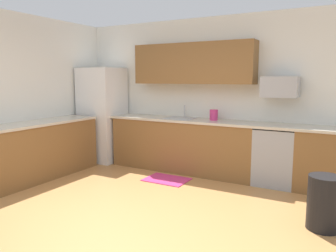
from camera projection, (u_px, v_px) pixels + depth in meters
ground_plane at (126, 223)px, 3.79m from camera, size 12.00×12.00×0.00m
wall_back at (213, 95)px, 5.89m from camera, size 5.80×0.10×2.70m
cabinet_run_back at (182, 146)px, 5.92m from camera, size 2.64×0.60×0.90m
cabinet_run_back_right at (329, 162)px, 4.78m from camera, size 0.91×0.60×0.90m
cabinet_run_left at (42, 150)px, 5.52m from camera, size 0.60×2.00×0.90m
countertop_back at (205, 121)px, 5.65m from camera, size 4.80×0.64×0.04m
countertop_left at (40, 123)px, 5.45m from camera, size 0.64×2.00×0.04m
upper_cabinets_back at (193, 64)px, 5.76m from camera, size 2.20×0.34×0.70m
refrigerator at (103, 115)px, 6.62m from camera, size 0.76×0.70×1.85m
oven_range at (276, 156)px, 5.14m from camera, size 0.60×0.60×0.91m
microwave at (280, 87)px, 5.07m from camera, size 0.54×0.36×0.32m
sink_basin at (180, 122)px, 5.88m from camera, size 0.48×0.40×0.14m
sink_faucet at (185, 112)px, 6.01m from camera, size 0.02×0.02×0.24m
trash_bin at (324, 203)px, 3.60m from camera, size 0.36×0.36×0.60m
floor_mat at (167, 180)px, 5.40m from camera, size 0.70×0.50×0.01m
kettle at (214, 115)px, 5.61m from camera, size 0.14×0.14×0.20m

